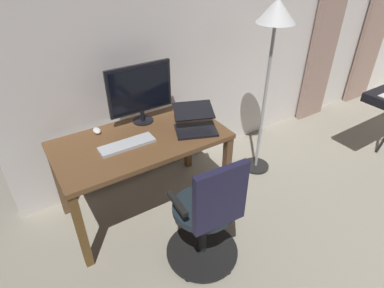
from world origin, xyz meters
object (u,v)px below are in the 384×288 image
at_px(office_chair, 208,218).
at_px(laptop, 195,123).
at_px(computer_keyboard, 127,145).
at_px(computer_monitor, 140,91).
at_px(desk, 141,148).
at_px(computer_mouse, 97,131).
at_px(floor_lamp, 274,31).

distance_m(office_chair, laptop, 0.82).
distance_m(office_chair, computer_keyboard, 0.84).
bearing_deg(computer_monitor, desk, 60.47).
bearing_deg(computer_mouse, office_chair, 110.17).
bearing_deg(computer_monitor, computer_keyboard, 46.99).
height_order(desk, office_chair, office_chair).
bearing_deg(computer_monitor, floor_lamp, 162.87).
relative_size(computer_keyboard, computer_mouse, 4.36).
bearing_deg(computer_keyboard, floor_lamp, 177.95).
distance_m(computer_monitor, laptop, 0.53).
distance_m(computer_monitor, computer_keyboard, 0.49).
xyz_separation_m(office_chair, floor_lamp, (-1.13, -0.69, 0.98)).
height_order(desk, laptop, laptop).
bearing_deg(office_chair, computer_mouse, 113.85).
xyz_separation_m(office_chair, computer_monitor, (-0.02, -1.03, 0.58)).
xyz_separation_m(computer_keyboard, laptop, (-0.59, 0.07, 0.04)).
xyz_separation_m(computer_keyboard, computer_mouse, (0.13, -0.32, 0.01)).
bearing_deg(desk, computer_keyboard, 18.69).
xyz_separation_m(office_chair, computer_keyboard, (0.26, -0.74, 0.30)).
distance_m(desk, computer_mouse, 0.40).
distance_m(office_chair, computer_monitor, 1.18).
distance_m(computer_keyboard, computer_mouse, 0.35).
bearing_deg(laptop, computer_keyboard, 15.66).
relative_size(office_chair, computer_keyboard, 2.26).
bearing_deg(computer_keyboard, office_chair, 109.22).
xyz_separation_m(laptop, computer_mouse, (0.72, -0.39, -0.04)).
bearing_deg(office_chair, computer_monitor, 92.74).
bearing_deg(computer_keyboard, desk, -161.31).
distance_m(computer_monitor, computer_mouse, 0.49).
bearing_deg(desk, office_chair, 99.01).
bearing_deg(office_chair, computer_keyboard, 112.89).
distance_m(laptop, computer_mouse, 0.82).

